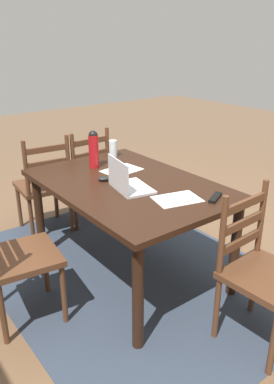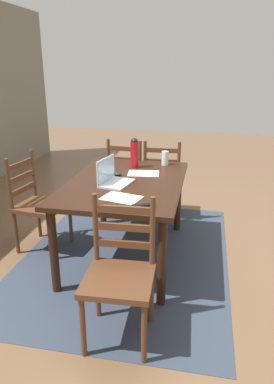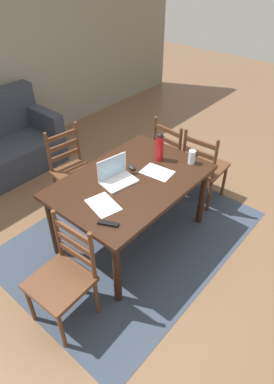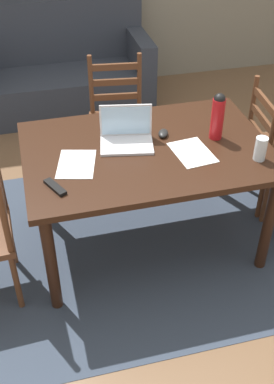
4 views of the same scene
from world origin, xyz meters
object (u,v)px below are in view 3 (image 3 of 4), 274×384
object	(u,v)px
chair_right_near	(204,167)
chair_left_near	(63,278)
water_bottle	(160,146)
tv_remote	(108,224)
chair_right_far	(175,155)
chair_far_head	(74,171)
computer_mouse	(132,167)
laptop	(116,175)
dining_table	(131,187)
drinking_glass	(192,157)

from	to	relation	value
chair_right_near	chair_left_near	bearing A→B (deg)	179.89
water_bottle	tv_remote	xyz separation A→B (m)	(-1.04, -0.28, -0.15)
chair_right_far	chair_far_head	world-z (taller)	same
water_bottle	chair_right_far	bearing A→B (deg)	18.36
computer_mouse	laptop	bearing A→B (deg)	-152.25
water_bottle	dining_table	bearing A→B (deg)	-178.58
chair_left_near	tv_remote	bearing A→B (deg)	-8.89
water_bottle	computer_mouse	size ratio (longest dim) A/B	3.01
chair_right_near	chair_far_head	xyz separation A→B (m)	(-1.03, 1.08, 0.00)
dining_table	chair_far_head	distance (m)	0.90
chair_left_near	computer_mouse	distance (m)	1.26
drinking_glass	computer_mouse	size ratio (longest dim) A/B	1.45
chair_right_near	tv_remote	bearing A→B (deg)	-177.64
chair_far_head	water_bottle	size ratio (longest dim) A/B	3.16
drinking_glass	tv_remote	world-z (taller)	drinking_glass
chair_right_far	computer_mouse	bearing A→B (deg)	-174.15
drinking_glass	dining_table	bearing A→B (deg)	155.21
chair_right_near	chair_right_far	bearing A→B (deg)	89.98
dining_table	chair_right_near	xyz separation A→B (m)	(1.04, -0.20, -0.21)
chair_right_far	computer_mouse	world-z (taller)	chair_right_far
tv_remote	chair_right_far	bearing A→B (deg)	-9.69
dining_table	water_bottle	world-z (taller)	water_bottle
computer_mouse	chair_right_far	bearing A→B (deg)	29.03
chair_right_far	drinking_glass	size ratio (longest dim) A/B	6.57
dining_table	chair_left_near	world-z (taller)	chair_left_near
dining_table	water_bottle	bearing A→B (deg)	1.42
chair_right_far	chair_far_head	bearing A→B (deg)	147.00
dining_table	laptop	world-z (taller)	laptop
water_bottle	computer_mouse	bearing A→B (deg)	161.59
laptop	water_bottle	size ratio (longest dim) A/B	1.18
dining_table	computer_mouse	xyz separation A→B (m)	(0.14, 0.11, 0.11)
chair_right_far	water_bottle	distance (m)	0.77
chair_right_near	drinking_glass	size ratio (longest dim) A/B	6.57
chair_left_near	computer_mouse	size ratio (longest dim) A/B	9.50
chair_right_near	water_bottle	world-z (taller)	water_bottle
chair_left_near	chair_right_near	bearing A→B (deg)	-0.11
chair_left_near	drinking_glass	bearing A→B (deg)	-2.76
chair_left_near	drinking_glass	xyz separation A→B (m)	(1.65, -0.08, 0.37)
chair_right_far	laptop	bearing A→B (deg)	-174.42
chair_right_far	water_bottle	bearing A→B (deg)	-161.64
drinking_glass	chair_right_far	bearing A→B (deg)	48.45
chair_right_near	water_bottle	xyz separation A→B (m)	(-0.59, 0.22, 0.45)
water_bottle	chair_far_head	bearing A→B (deg)	117.11
chair_far_head	computer_mouse	world-z (taller)	chair_far_head
chair_left_near	laptop	world-z (taller)	laptop
chair_right_near	tv_remote	world-z (taller)	chair_right_near
chair_left_near	dining_table	bearing A→B (deg)	10.95
chair_right_far	drinking_glass	xyz separation A→B (m)	(-0.43, -0.49, 0.37)
chair_left_near	laptop	xyz separation A→B (m)	(0.93, 0.30, 0.36)
chair_right_near	computer_mouse	distance (m)	1.01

